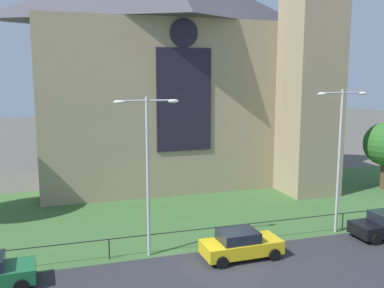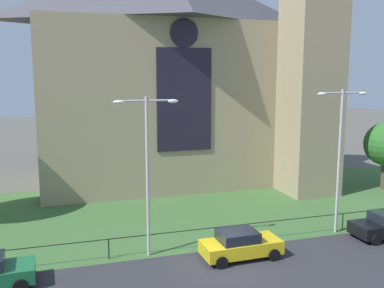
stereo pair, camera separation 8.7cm
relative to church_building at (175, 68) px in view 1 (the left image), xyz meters
name	(u,v)px [view 1 (the left image)]	position (x,y,z in m)	size (l,w,h in m)	color
ground	(176,208)	(-2.32, -8.49, -10.27)	(160.00, 160.00, 0.00)	#56544C
road_asphalt	(243,283)	(-2.32, -20.49, -10.27)	(120.00, 8.00, 0.01)	#2D2D33
grass_verge	(183,217)	(-2.32, -10.49, -10.27)	(120.00, 20.00, 0.01)	#3D6633
church_building	(175,68)	(0.00, 0.00, 0.00)	(23.20, 16.20, 26.00)	tan
iron_railing	(236,227)	(-0.77, -15.99, -9.31)	(28.86, 0.07, 1.13)	black
streetlamp_near	(148,157)	(-5.87, -16.09, -4.89)	(3.37, 0.26, 8.50)	#B2B2B7
streetlamp_far	(340,144)	(5.84, -16.09, -4.74)	(3.37, 0.26, 8.76)	#B2B2B7
parked_car_yellow	(240,244)	(-1.32, -17.86, -9.53)	(4.24, 2.11, 1.51)	gold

